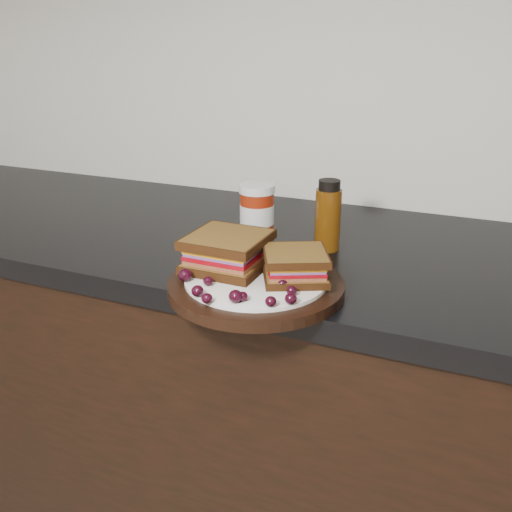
{
  "coord_description": "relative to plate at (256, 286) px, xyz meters",
  "views": [
    {
      "loc": [
        0.55,
        0.69,
        1.28
      ],
      "look_at": [
        0.22,
        1.45,
        0.96
      ],
      "focal_mm": 40.0,
      "sensor_mm": 36.0,
      "label": 1
    }
  ],
  "objects": [
    {
      "name": "grape_5",
      "position": [
        0.02,
        -0.09,
        0.02
      ],
      "size": [
        0.02,
        0.02,
        0.01
      ],
      "primitive_type": "ellipsoid",
      "color": "black",
      "rests_on": "plate"
    },
    {
      "name": "grape_4",
      "position": [
        0.01,
        -0.09,
        0.02
      ],
      "size": [
        0.02,
        0.02,
        0.02
      ],
      "primitive_type": "ellipsoid",
      "color": "black",
      "rests_on": "plate"
    },
    {
      "name": "grape_17",
      "position": [
        -0.06,
        0.03,
        0.02
      ],
      "size": [
        0.02,
        0.02,
        0.02
      ],
      "primitive_type": "ellipsoid",
      "color": "black",
      "rests_on": "plate"
    },
    {
      "name": "grape_9",
      "position": [
        0.05,
        -0.02,
        0.02
      ],
      "size": [
        0.02,
        0.02,
        0.02
      ],
      "primitive_type": "ellipsoid",
      "color": "black",
      "rests_on": "plate"
    },
    {
      "name": "plate",
      "position": [
        0.0,
        0.0,
        0.0
      ],
      "size": [
        0.28,
        0.28,
        0.02
      ],
      "primitive_type": "cylinder",
      "color": "black",
      "rests_on": "countertop"
    },
    {
      "name": "countertop",
      "position": [
        -0.22,
        0.25,
        -0.03
      ],
      "size": [
        3.98,
        0.6,
        0.04
      ],
      "primitive_type": "cube",
      "color": "black",
      "rests_on": "base_cabinets"
    },
    {
      "name": "grape_13",
      "position": [
        -0.08,
        0.05,
        0.02
      ],
      "size": [
        0.02,
        0.02,
        0.02
      ],
      "primitive_type": "ellipsoid",
      "color": "black",
      "rests_on": "plate"
    },
    {
      "name": "sandwich_left",
      "position": [
        -0.06,
        0.02,
        0.04
      ],
      "size": [
        0.12,
        0.12,
        0.06
      ],
      "primitive_type": null,
      "rotation": [
        0.0,
        0.0,
        -0.01
      ],
      "color": "brown",
      "rests_on": "plate"
    },
    {
      "name": "grape_3",
      "position": [
        -0.03,
        -0.11,
        0.02
      ],
      "size": [
        0.02,
        0.02,
        0.02
      ],
      "primitive_type": "ellipsoid",
      "color": "black",
      "rests_on": "plate"
    },
    {
      "name": "grape_0",
      "position": [
        -0.1,
        -0.06,
        0.03
      ],
      "size": [
        0.02,
        0.02,
        0.02
      ],
      "primitive_type": "ellipsoid",
      "color": "black",
      "rests_on": "plate"
    },
    {
      "name": "sandwich_right",
      "position": [
        0.06,
        0.02,
        0.04
      ],
      "size": [
        0.13,
        0.13,
        0.04
      ],
      "primitive_type": null,
      "rotation": [
        0.0,
        0.0,
        0.45
      ],
      "color": "brown",
      "rests_on": "plate"
    },
    {
      "name": "grape_12",
      "position": [
        0.06,
        0.04,
        0.02
      ],
      "size": [
        0.02,
        0.02,
        0.02
      ],
      "primitive_type": "ellipsoid",
      "color": "black",
      "rests_on": "plate"
    },
    {
      "name": "grape_7",
      "position": [
        0.08,
        -0.07,
        0.02
      ],
      "size": [
        0.02,
        0.02,
        0.02
      ],
      "primitive_type": "ellipsoid",
      "color": "black",
      "rests_on": "plate"
    },
    {
      "name": "grape_14",
      "position": [
        -0.08,
        0.02,
        0.02
      ],
      "size": [
        0.02,
        0.02,
        0.02
      ],
      "primitive_type": "ellipsoid",
      "color": "black",
      "rests_on": "plate"
    },
    {
      "name": "grape_15",
      "position": [
        -0.07,
        -0.01,
        0.02
      ],
      "size": [
        0.02,
        0.02,
        0.02
      ],
      "primitive_type": "ellipsoid",
      "color": "black",
      "rests_on": "plate"
    },
    {
      "name": "grape_8",
      "position": [
        0.07,
        -0.04,
        0.02
      ],
      "size": [
        0.02,
        0.02,
        0.01
      ],
      "primitive_type": "ellipsoid",
      "color": "black",
      "rests_on": "plate"
    },
    {
      "name": "oil_bottle",
      "position": [
        0.05,
        0.23,
        0.06
      ],
      "size": [
        0.06,
        0.06,
        0.13
      ],
      "primitive_type": "cylinder",
      "rotation": [
        0.0,
        0.0,
        -0.43
      ],
      "color": "#4B2807",
      "rests_on": "countertop"
    },
    {
      "name": "grape_11",
      "position": [
        0.06,
        0.03,
        0.02
      ],
      "size": [
        0.02,
        0.02,
        0.02
      ],
      "primitive_type": "ellipsoid",
      "color": "black",
      "rests_on": "plate"
    },
    {
      "name": "base_cabinets",
      "position": [
        -0.22,
        0.25,
        -0.48
      ],
      "size": [
        3.96,
        0.58,
        0.86
      ],
      "primitive_type": "cube",
      "color": "black",
      "rests_on": "ground_plane"
    },
    {
      "name": "grape_10",
      "position": [
        0.07,
        0.01,
        0.02
      ],
      "size": [
        0.02,
        0.02,
        0.02
      ],
      "primitive_type": "ellipsoid",
      "color": "black",
      "rests_on": "plate"
    },
    {
      "name": "wall_back",
      "position": [
        -0.22,
        0.55,
        0.44
      ],
      "size": [
        4.0,
        0.01,
        2.7
      ],
      "primitive_type": "cube",
      "color": "silver",
      "rests_on": "ground_plane"
    },
    {
      "name": "grape_18",
      "position": [
        -0.09,
        0.01,
        0.02
      ],
      "size": [
        0.02,
        0.02,
        0.02
      ],
      "primitive_type": "ellipsoid",
      "color": "black",
      "rests_on": "plate"
    },
    {
      "name": "grape_16",
      "position": [
        -0.05,
        0.05,
        0.02
      ],
      "size": [
        0.02,
        0.02,
        0.01
      ],
      "primitive_type": "ellipsoid",
      "color": "black",
      "rests_on": "plate"
    },
    {
      "name": "grape_1",
      "position": [
        -0.05,
        -0.06,
        0.02
      ],
      "size": [
        0.02,
        0.02,
        0.01
      ],
      "primitive_type": "ellipsoid",
      "color": "black",
      "rests_on": "plate"
    },
    {
      "name": "condiment_jar",
      "position": [
        -0.11,
        0.25,
        0.04
      ],
      "size": [
        0.08,
        0.08,
        0.11
      ],
      "primitive_type": "cylinder",
      "rotation": [
        0.0,
        0.0,
        0.18
      ],
      "color": "maroon",
      "rests_on": "countertop"
    },
    {
      "name": "grape_2",
      "position": [
        -0.05,
        -0.1,
        0.02
      ],
      "size": [
        0.02,
        0.02,
        0.02
      ],
      "primitive_type": "ellipsoid",
      "color": "black",
      "rests_on": "plate"
    },
    {
      "name": "grape_6",
      "position": [
        0.06,
        -0.09,
        0.02
      ],
      "size": [
        0.02,
        0.02,
        0.02
      ],
      "primitive_type": "ellipsoid",
      "color": "black",
      "rests_on": "plate"
    }
  ]
}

